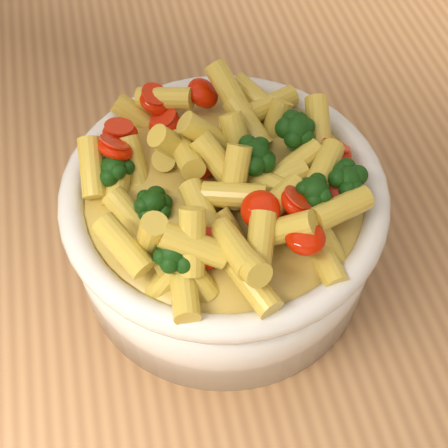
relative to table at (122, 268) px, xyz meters
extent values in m
cube|color=#AE7B4A|center=(0.00, 0.00, 0.08)|extent=(1.20, 0.80, 0.04)
cylinder|color=#AE7B4A|center=(0.55, 0.35, -0.37)|extent=(0.05, 0.05, 0.86)
cylinder|color=white|center=(0.08, -0.07, 0.14)|extent=(0.21, 0.21, 0.08)
ellipsoid|color=white|center=(0.08, -0.07, 0.12)|extent=(0.20, 0.20, 0.03)
torus|color=white|center=(0.08, -0.07, 0.19)|extent=(0.22, 0.22, 0.02)
ellipsoid|color=#E4BE4D|center=(0.08, -0.07, 0.19)|extent=(0.19, 0.19, 0.02)
camera|label=1|loc=(0.03, -0.33, 0.51)|focal=50.00mm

